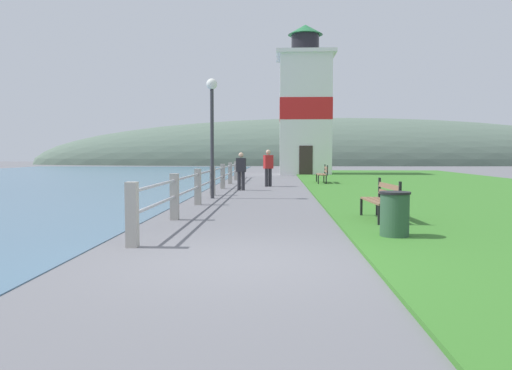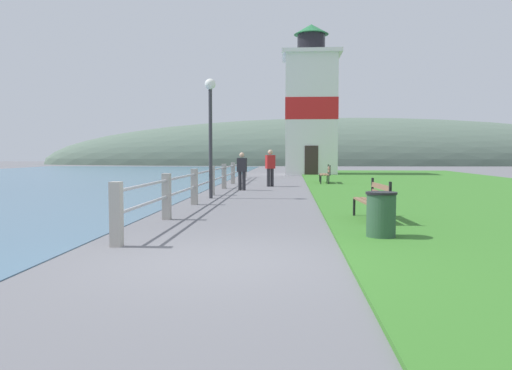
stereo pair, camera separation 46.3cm
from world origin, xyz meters
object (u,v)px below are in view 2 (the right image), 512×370
person_by_railing (242,170)px  lighthouse (311,108)px  lamp_post (210,116)px  park_bench_midway (326,173)px  person_strolling (270,167)px  trash_bin (381,216)px  park_bench_near (374,198)px

person_by_railing → lighthouse: bearing=-2.6°
person_by_railing → lamp_post: (-0.69, -3.60, 1.91)m
park_bench_midway → lighthouse: bearing=-86.6°
person_strolling → lamp_post: bearing=135.3°
lighthouse → person_strolling: lighthouse is taller
person_strolling → trash_bin: size_ratio=1.98×
park_bench_near → lighthouse: (-0.40, 24.51, 4.11)m
park_bench_near → park_bench_midway: 13.45m
park_bench_near → lamp_post: 7.48m
person_strolling → trash_bin: person_strolling is taller
park_bench_near → person_strolling: person_strolling is taller
lighthouse → lamp_post: size_ratio=2.63×
person_strolling → trash_bin: bearing=161.9°
person_by_railing → trash_bin: (3.53, -11.34, -0.41)m
lamp_post → lighthouse: bearing=77.9°
park_bench_midway → trash_bin: 15.61m
park_bench_near → trash_bin: bearing=80.4°
person_strolling → person_by_railing: (-1.06, -2.37, -0.07)m
park_bench_midway → person_by_railing: person_by_railing is taller
person_strolling → lamp_post: (-1.75, -5.97, 1.84)m
person_strolling → person_by_railing: person_strolling is taller
park_bench_near → lighthouse: size_ratio=0.16×
park_bench_midway → lighthouse: lighthouse is taller
park_bench_near → person_strolling: size_ratio=0.99×
park_bench_near → person_strolling: (-2.71, 11.55, 0.36)m
trash_bin → park_bench_near: bearing=83.9°
park_bench_midway → lamp_post: bearing=62.6°
lighthouse → trash_bin: lighthouse is taller
lighthouse → person_by_railing: 16.15m
trash_bin → person_by_railing: bearing=107.3°
park_bench_near → lamp_post: bearing=-54.9°
park_bench_midway → person_strolling: (-2.63, -1.90, 0.36)m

